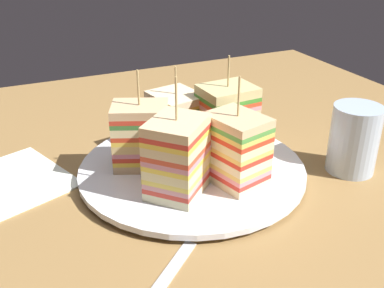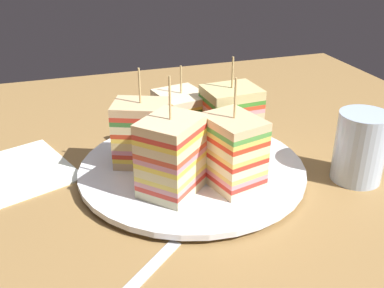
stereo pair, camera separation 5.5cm
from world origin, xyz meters
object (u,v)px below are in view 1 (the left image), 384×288
chip_pile (193,157)px  napkin (3,184)px  sandwich_wedge_0 (226,119)px  drinking_glass (353,144)px  sandwich_wedge_2 (141,136)px  sandwich_wedge_1 (177,120)px  sandwich_wedge_3 (177,157)px  plate (192,169)px  sandwich_wedge_4 (236,149)px

chip_pile → napkin: (22.02, -6.66, -2.00)cm
sandwich_wedge_0 → napkin: (27.42, -5.03, -5.44)cm
drinking_glass → sandwich_wedge_2: bearing=-22.4°
sandwich_wedge_1 → sandwich_wedge_3: 11.73cm
sandwich_wedge_0 → sandwich_wedge_3: size_ratio=0.95×
sandwich_wedge_3 → chip_pile: bearing=7.0°
sandwich_wedge_0 → sandwich_wedge_1: size_ratio=1.16×
plate → sandwich_wedge_0: sandwich_wedge_0 is taller
plate → napkin: 22.77cm
drinking_glass → plate: bearing=-20.8°
sandwich_wedge_4 → napkin: sandwich_wedge_4 is taller
sandwich_wedge_0 → sandwich_wedge_4: bearing=65.8°
sandwich_wedge_0 → drinking_glass: (-12.97, 9.15, -2.04)cm
sandwich_wedge_2 → napkin: 17.48cm
sandwich_wedge_4 → napkin: 28.07cm
plate → sandwich_wedge_2: sandwich_wedge_2 is taller
sandwich_wedge_3 → drinking_glass: size_ratio=1.55×
sandwich_wedge_0 → sandwich_wedge_4: 7.87cm
sandwich_wedge_3 → sandwich_wedge_4: sandwich_wedge_3 is taller
napkin → drinking_glass: (-40.40, 14.18, 3.40)cm
drinking_glass → sandwich_wedge_4: bearing=-6.5°
sandwich_wedge_2 → napkin: bearing=-171.7°
plate → sandwich_wedge_3: bearing=50.3°
sandwich_wedge_1 → sandwich_wedge_3: size_ratio=0.82×
sandwich_wedge_0 → sandwich_wedge_1: bearing=-41.6°
sandwich_wedge_1 → napkin: bearing=-103.8°
plate → chip_pile: (-0.38, -0.39, 1.47)cm
chip_pile → napkin: size_ratio=0.47×
sandwich_wedge_4 → sandwich_wedge_3: bearing=70.5°
chip_pile → napkin: 23.09cm
chip_pile → sandwich_wedge_1: bearing=-91.8°
sandwich_wedge_0 → sandwich_wedge_2: 11.25cm
sandwich_wedge_3 → drinking_glass: bearing=-49.0°
napkin → sandwich_wedge_1: bearing=177.5°
sandwich_wedge_0 → sandwich_wedge_2: (11.21, -0.81, -0.45)cm
sandwich_wedge_3 → sandwich_wedge_2: bearing=58.4°
sandwich_wedge_1 → sandwich_wedge_4: sandwich_wedge_4 is taller
sandwich_wedge_0 → sandwich_wedge_4: (2.77, 7.36, -0.32)cm
sandwich_wedge_0 → napkin: size_ratio=0.90×
chip_pile → napkin: chip_pile is taller
napkin → sandwich_wedge_4: bearing=153.3°
sandwich_wedge_4 → chip_pile: sandwich_wedge_4 is taller
sandwich_wedge_2 → sandwich_wedge_3: (-1.52, 7.55, 0.39)cm
chip_pile → drinking_glass: size_ratio=0.77×
plate → sandwich_wedge_2: bearing=-27.5°
plate → drinking_glass: bearing=159.2°
chip_pile → sandwich_wedge_0: bearing=-163.2°
sandwich_wedge_1 → drinking_glass: size_ratio=1.27×
sandwich_wedge_1 → sandwich_wedge_3: bearing=-33.8°
sandwich_wedge_3 → sandwich_wedge_1: bearing=24.6°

